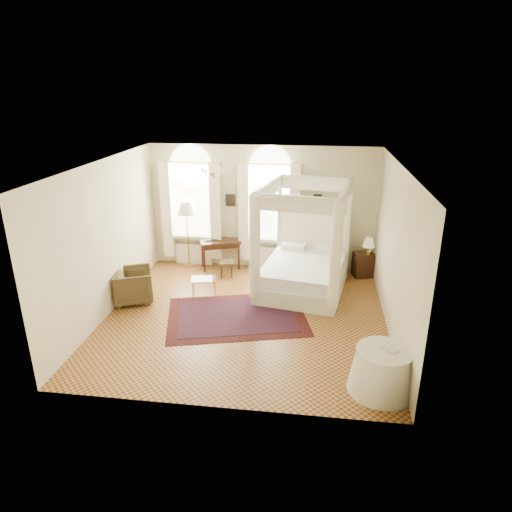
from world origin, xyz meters
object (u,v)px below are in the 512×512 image
Objects in this scene: side_table at (382,370)px; armchair at (133,285)px; nightstand at (363,265)px; floor_lamp at (186,211)px; writing_desk at (220,244)px; stool at (226,264)px; canopy_bed at (303,268)px; coffee_table at (204,280)px.

armchair is at bearing 153.64° from side_table.
nightstand is 0.59× the size of side_table.
armchair is 2.66m from floor_lamp.
nightstand is at bearing -90.61° from armchair.
writing_desk is (-3.81, 0.08, 0.36)m from nightstand.
stool is at bearing -63.40° from writing_desk.
floor_lamp is 6.84m from side_table.
stool is 1.78m from floor_lamp.
floor_lamp is at bearing 159.67° from canopy_bed.
nightstand is (1.52, 1.09, -0.27)m from canopy_bed.
canopy_bed is 3.12× the size of armchair.
nightstand reaches higher than stool.
coffee_table is at bearing -63.61° from floor_lamp.
canopy_bed is 1.47× the size of floor_lamp.
armchair is 5.90m from side_table.
coffee_table is 2.25m from floor_lamp.
stool is (-2.01, 0.63, -0.25)m from canopy_bed.
coffee_table is at bearing 139.59° from side_table.
stool is 0.37× the size of side_table.
side_table is (-0.09, -4.82, 0.05)m from nightstand.
side_table is at bearing -139.23° from armchair.
floor_lamp is at bearing 178.99° from nightstand.
nightstand is 0.75× the size of armchair.
floor_lamp is at bearing -39.50° from armchair.
floor_lamp is (0.68, 2.29, 1.18)m from armchair.
nightstand reaches higher than coffee_table.
nightstand is 0.35× the size of floor_lamp.
coffee_table is at bearing -91.57° from writing_desk.
armchair is (-5.38, -2.20, 0.07)m from nightstand.
writing_desk is 6.16m from side_table.
floor_lamp reaches higher than writing_desk.
side_table is at bearing -46.80° from floor_lamp.
armchair reaches higher than stool.
canopy_bed is 2.43× the size of side_table.
coffee_table is (-0.05, -1.70, -0.32)m from writing_desk.
nightstand is at bearing 22.81° from coffee_table.
nightstand is 4.86m from floor_lamp.
armchair is at bearing -124.56° from writing_desk.
writing_desk is 0.70m from stool.
side_table is (3.76, -3.20, 0.01)m from coffee_table.
side_table is (1.43, -3.73, -0.22)m from canopy_bed.
stool is at bearing 128.29° from side_table.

